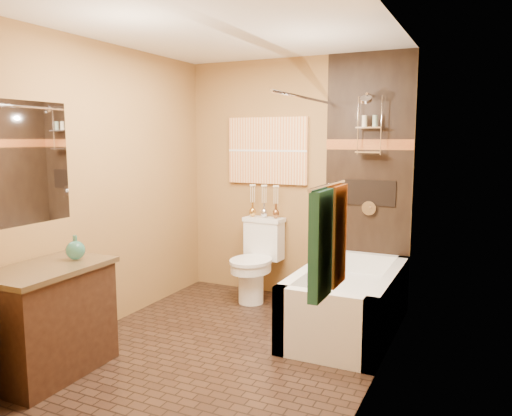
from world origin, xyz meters
The scene contains 23 objects.
floor centered at (0.00, 0.00, 0.00)m, with size 3.00×3.00×0.00m, color black.
wall_left centered at (-1.20, 0.00, 1.25)m, with size 0.02×3.00×2.50m, color olive.
wall_right centered at (1.20, 0.00, 1.25)m, with size 0.02×3.00×2.50m, color olive.
wall_back centered at (0.00, 1.50, 1.25)m, with size 2.40×0.02×2.50m, color olive.
wall_front centered at (0.00, -1.50, 1.25)m, with size 2.40×0.02×2.50m, color olive.
ceiling centered at (0.00, 0.00, 2.50)m, with size 3.00×3.00×0.00m, color silver.
alcove_tile_back centered at (0.78, 1.49, 1.25)m, with size 0.85×0.01×2.50m, color black.
alcove_tile_right centered at (1.19, 0.75, 1.25)m, with size 0.01×1.50×2.50m, color black.
mosaic_band_back centered at (0.78, 1.48, 1.62)m, with size 0.85×0.01×0.10m, color #983D1B.
mosaic_band_right centered at (1.18, 0.75, 1.62)m, with size 0.01×1.50×0.10m, color #983D1B.
alcove_niche centered at (0.80, 1.48, 1.15)m, with size 0.50×0.01×0.25m, color black.
shower_fixtures centered at (0.80, 1.38, 1.67)m, with size 0.24×0.33×1.16m.
curtain_rod centered at (0.40, 0.75, 2.02)m, with size 0.03×0.03×1.55m, color silver.
towel_bar centered at (1.15, -1.05, 1.45)m, with size 0.02×0.02×0.55m, color silver.
towel_teal centered at (1.16, -1.18, 1.18)m, with size 0.05×0.22×0.52m, color #1B5C56.
towel_rust centered at (1.16, -0.92, 1.18)m, with size 0.05×0.22×0.52m, color #98571B.
sunset_painting centered at (-0.30, 1.48, 1.55)m, with size 0.90×0.04×0.70m, color orange.
vanity_mirror centered at (-1.19, -0.94, 1.50)m, with size 0.01×1.00×0.90m, color white.
bathtub centered at (0.80, 0.75, 0.22)m, with size 0.80×1.50×0.55m.
toilet centered at (-0.30, 1.20, 0.43)m, with size 0.44×0.64×0.84m.
vanity centered at (-0.92, -0.94, 0.40)m, with size 0.56×0.90×0.79m.
teal_bottle centered at (-0.87, -0.71, 0.88)m, with size 0.14×0.14×0.22m, color #267465, non-canonical shape.
bud_vases centered at (-0.30, 1.39, 1.03)m, with size 0.34×0.07×0.34m.
Camera 1 is at (1.87, -3.39, 1.68)m, focal length 35.00 mm.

